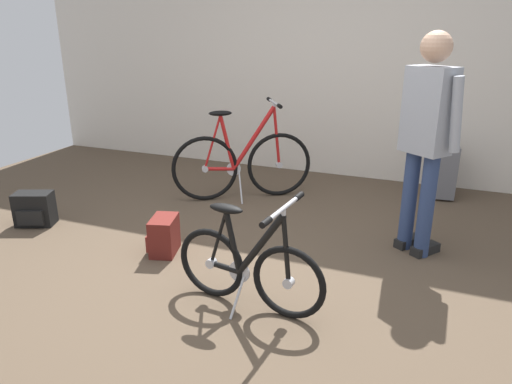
# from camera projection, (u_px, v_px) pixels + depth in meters

# --- Properties ---
(ground_plane) EXTENTS (7.43, 7.43, 0.00)m
(ground_plane) POSITION_uv_depth(u_px,v_px,m) (231.00, 273.00, 3.29)
(ground_plane) COLOR brown
(back_wall) EXTENTS (7.43, 0.10, 3.11)m
(back_wall) POSITION_uv_depth(u_px,v_px,m) (331.00, 34.00, 5.09)
(back_wall) COLOR silver
(back_wall) RESTS_ON ground_plane
(folding_bike_foreground) EXTENTS (0.98, 0.53, 0.71)m
(folding_bike_foreground) POSITION_uv_depth(u_px,v_px,m) (248.00, 265.00, 2.83)
(folding_bike_foreground) COLOR black
(folding_bike_foreground) RESTS_ON ground_plane
(display_bike_left) EXTENTS (1.19, 0.79, 0.96)m
(display_bike_left) POSITION_uv_depth(u_px,v_px,m) (242.00, 163.00, 4.64)
(display_bike_left) COLOR black
(display_bike_left) RESTS_ON ground_plane
(visitor_near_wall) EXTENTS (0.44, 0.39, 1.61)m
(visitor_near_wall) POSITION_uv_depth(u_px,v_px,m) (426.00, 134.00, 3.32)
(visitor_near_wall) COLOR navy
(visitor_near_wall) RESTS_ON ground_plane
(rolling_suitcase) EXTENTS (0.22, 0.38, 0.83)m
(rolling_suitcase) POSITION_uv_depth(u_px,v_px,m) (446.00, 169.00, 4.71)
(rolling_suitcase) COLOR slate
(rolling_suitcase) RESTS_ON ground_plane
(backpack_on_floor) EXTENTS (0.26, 0.31, 0.28)m
(backpack_on_floor) POSITION_uv_depth(u_px,v_px,m) (164.00, 236.00, 3.56)
(backpack_on_floor) COLOR maroon
(backpack_on_floor) RESTS_ON ground_plane
(handbag_on_floor) EXTENTS (0.36, 0.29, 0.29)m
(handbag_on_floor) POSITION_uv_depth(u_px,v_px,m) (34.00, 209.00, 4.06)
(handbag_on_floor) COLOR black
(handbag_on_floor) RESTS_ON ground_plane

